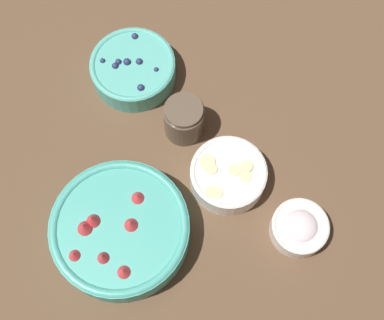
{
  "coord_description": "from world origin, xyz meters",
  "views": [
    {
      "loc": [
        0.31,
        -0.16,
        1.03
      ],
      "look_at": [
        0.02,
        0.1,
        0.04
      ],
      "focal_mm": 50.0,
      "sensor_mm": 36.0,
      "label": 1
    }
  ],
  "objects_px": {
    "bowl_strawberries": "(120,230)",
    "bowl_bananas": "(228,175)",
    "bowl_blueberries": "(133,68)",
    "bowl_cream": "(299,228)",
    "jar_chocolate": "(184,120)"
  },
  "relations": [
    {
      "from": "bowl_strawberries",
      "to": "bowl_bananas",
      "type": "height_order",
      "value": "bowl_strawberries"
    },
    {
      "from": "bowl_blueberries",
      "to": "bowl_bananas",
      "type": "xyz_separation_m",
      "value": [
        0.31,
        -0.01,
        -0.0
      ]
    },
    {
      "from": "bowl_strawberries",
      "to": "bowl_bananas",
      "type": "bearing_deg",
      "value": 77.37
    },
    {
      "from": "bowl_strawberries",
      "to": "bowl_cream",
      "type": "distance_m",
      "value": 0.34
    },
    {
      "from": "bowl_cream",
      "to": "jar_chocolate",
      "type": "height_order",
      "value": "jar_chocolate"
    },
    {
      "from": "bowl_blueberries",
      "to": "bowl_bananas",
      "type": "relative_size",
      "value": 1.2
    },
    {
      "from": "jar_chocolate",
      "to": "bowl_bananas",
      "type": "bearing_deg",
      "value": -4.12
    },
    {
      "from": "jar_chocolate",
      "to": "bowl_blueberries",
      "type": "bearing_deg",
      "value": 179.54
    },
    {
      "from": "bowl_blueberries",
      "to": "bowl_cream",
      "type": "distance_m",
      "value": 0.48
    },
    {
      "from": "bowl_bananas",
      "to": "jar_chocolate",
      "type": "relative_size",
      "value": 1.66
    },
    {
      "from": "bowl_strawberries",
      "to": "jar_chocolate",
      "type": "xyz_separation_m",
      "value": [
        -0.09,
        0.24,
        0.0
      ]
    },
    {
      "from": "bowl_cream",
      "to": "jar_chocolate",
      "type": "bearing_deg",
      "value": -176.29
    },
    {
      "from": "bowl_strawberries",
      "to": "bowl_blueberries",
      "type": "xyz_separation_m",
      "value": [
        -0.26,
        0.24,
        -0.01
      ]
    },
    {
      "from": "bowl_bananas",
      "to": "jar_chocolate",
      "type": "bearing_deg",
      "value": 175.88
    },
    {
      "from": "bowl_bananas",
      "to": "jar_chocolate",
      "type": "distance_m",
      "value": 0.15
    }
  ]
}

